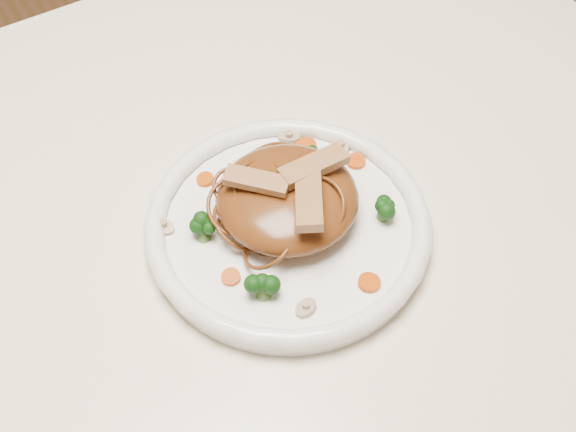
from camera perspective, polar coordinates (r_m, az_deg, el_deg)
table at (r=0.86m, az=-6.99°, el=-4.45°), size 1.20×0.80×0.75m
plate at (r=0.76m, az=0.00°, el=-1.04°), size 0.36×0.36×0.02m
noodle_mound at (r=0.74m, az=-0.05°, el=1.35°), size 0.18×0.18×0.05m
chicken_a at (r=0.73m, az=1.92°, el=3.73°), size 0.07×0.02×0.01m
chicken_b at (r=0.72m, az=-2.33°, el=2.62°), size 0.06×0.06×0.01m
chicken_c at (r=0.71m, az=1.56°, el=1.36°), size 0.06×0.08×0.01m
broccoli_0 at (r=0.79m, az=1.77°, el=4.34°), size 0.03×0.03×0.03m
broccoli_1 at (r=0.74m, az=-6.35°, el=-0.89°), size 0.03×0.03×0.03m
broccoli_2 at (r=0.69m, az=-1.83°, el=-5.30°), size 0.03×0.03×0.03m
broccoli_3 at (r=0.75m, az=7.16°, el=0.59°), size 0.03×0.03×0.03m
carrot_0 at (r=0.82m, az=1.36°, el=5.18°), size 0.03×0.03×0.00m
carrot_1 at (r=0.72m, az=-4.25°, el=-4.52°), size 0.02×0.02×0.00m
carrot_2 at (r=0.81m, az=5.04°, el=4.06°), size 0.03×0.03×0.00m
carrot_3 at (r=0.79m, az=-6.15°, el=2.71°), size 0.02×0.02×0.00m
carrot_4 at (r=0.71m, az=6.03°, el=-4.91°), size 0.02×0.02×0.00m
mushroom_0 at (r=0.70m, az=1.33°, el=-6.82°), size 0.03×0.03×0.01m
mushroom_1 at (r=0.82m, az=3.92°, el=5.11°), size 0.03×0.03×0.01m
mushroom_2 at (r=0.76m, az=-9.16°, el=-0.79°), size 0.03×0.03×0.01m
mushroom_3 at (r=0.83m, az=0.08°, el=5.81°), size 0.04×0.04×0.01m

